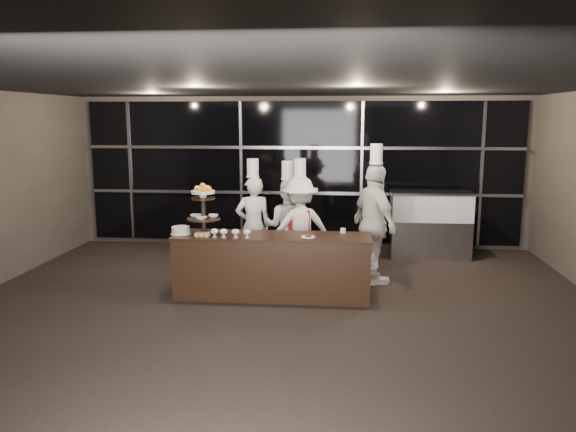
# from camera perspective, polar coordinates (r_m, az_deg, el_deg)

# --- Properties ---
(room) EXTENTS (10.00, 10.00, 10.00)m
(room) POSITION_cam_1_polar(r_m,az_deg,el_deg) (6.34, -1.97, 0.08)
(room) COLOR black
(room) RESTS_ON ground
(window_wall) EXTENTS (8.60, 0.10, 2.80)m
(window_wall) POSITION_cam_1_polar(r_m,az_deg,el_deg) (11.21, 1.31, 4.43)
(window_wall) COLOR black
(window_wall) RESTS_ON ground
(buffet_counter) EXTENTS (2.84, 0.74, 0.92)m
(buffet_counter) POSITION_cam_1_polar(r_m,az_deg,el_deg) (8.18, -1.60, -5.07)
(buffet_counter) COLOR black
(buffet_counter) RESTS_ON ground
(display_stand) EXTENTS (0.48, 0.48, 0.74)m
(display_stand) POSITION_cam_1_polar(r_m,az_deg,el_deg) (8.18, -8.61, 1.08)
(display_stand) COLOR black
(display_stand) RESTS_ON buffet_counter
(compotes) EXTENTS (0.58, 0.11, 0.12)m
(compotes) POSITION_cam_1_polar(r_m,az_deg,el_deg) (7.93, -5.90, -1.61)
(compotes) COLOR silver
(compotes) RESTS_ON buffet_counter
(layer_cake) EXTENTS (0.30, 0.30, 0.11)m
(layer_cake) POSITION_cam_1_polar(r_m,az_deg,el_deg) (8.28, -10.85, -1.44)
(layer_cake) COLOR white
(layer_cake) RESTS_ON buffet_counter
(pastry_squares) EXTENTS (0.20, 0.13, 0.05)m
(pastry_squares) POSITION_cam_1_polar(r_m,az_deg,el_deg) (8.09, -8.70, -1.84)
(pastry_squares) COLOR #E8C671
(pastry_squares) RESTS_ON buffet_counter
(small_plate) EXTENTS (0.20, 0.20, 0.05)m
(small_plate) POSITION_cam_1_polar(r_m,az_deg,el_deg) (7.92, 2.07, -2.07)
(small_plate) COLOR white
(small_plate) RESTS_ON buffet_counter
(chef_cup) EXTENTS (0.08, 0.08, 0.07)m
(chef_cup) POSITION_cam_1_polar(r_m,az_deg,el_deg) (8.25, 5.61, -1.49)
(chef_cup) COLOR white
(chef_cup) RESTS_ON buffet_counter
(display_case) EXTENTS (1.47, 0.64, 1.24)m
(display_case) POSITION_cam_1_polar(r_m,az_deg,el_deg) (10.79, 14.25, -0.47)
(display_case) COLOR #A5A5AA
(display_case) RESTS_ON ground
(chef_a) EXTENTS (0.69, 0.57, 1.93)m
(chef_a) POSITION_cam_1_polar(r_m,az_deg,el_deg) (9.33, -3.54, -0.81)
(chef_a) COLOR silver
(chef_a) RESTS_ON ground
(chef_b) EXTENTS (0.85, 0.71, 1.89)m
(chef_b) POSITION_cam_1_polar(r_m,az_deg,el_deg) (9.35, -0.06, -0.99)
(chef_b) COLOR white
(chef_b) RESTS_ON ground
(chef_c) EXTENTS (1.22, 0.97, 1.95)m
(chef_c) POSITION_cam_1_polar(r_m,az_deg,el_deg) (9.07, 1.20, -1.16)
(chef_c) COLOR white
(chef_c) RESTS_ON ground
(chef_d) EXTENTS (0.93, 1.20, 2.20)m
(chef_d) POSITION_cam_1_polar(r_m,az_deg,el_deg) (8.82, 8.77, -0.77)
(chef_d) COLOR white
(chef_d) RESTS_ON ground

